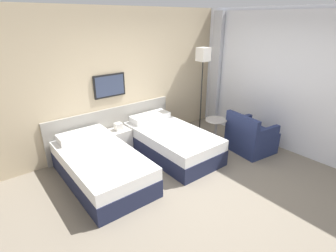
{
  "coord_description": "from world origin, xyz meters",
  "views": [
    {
      "loc": [
        -2.61,
        -2.38,
        2.5
      ],
      "look_at": [
        0.16,
        1.11,
        0.65
      ],
      "focal_mm": 28.0,
      "sensor_mm": 36.0,
      "label": 1
    }
  ],
  "objects_px": {
    "side_table": "(216,128)",
    "bed_near_window": "(171,142)",
    "floor_lamp": "(203,62)",
    "armchair": "(250,138)",
    "bed_near_door": "(101,166)",
    "nightstand": "(119,140)"
  },
  "relations": [
    {
      "from": "bed_near_window",
      "to": "floor_lamp",
      "type": "bearing_deg",
      "value": 18.44
    },
    {
      "from": "side_table",
      "to": "armchair",
      "type": "bearing_deg",
      "value": -53.91
    },
    {
      "from": "bed_near_window",
      "to": "nightstand",
      "type": "xyz_separation_m",
      "value": [
        -0.74,
        0.73,
        -0.02
      ]
    },
    {
      "from": "side_table",
      "to": "armchair",
      "type": "distance_m",
      "value": 0.71
    },
    {
      "from": "floor_lamp",
      "to": "bed_near_door",
      "type": "bearing_deg",
      "value": -171.57
    },
    {
      "from": "bed_near_door",
      "to": "side_table",
      "type": "bearing_deg",
      "value": -7.62
    },
    {
      "from": "bed_near_window",
      "to": "armchair",
      "type": "relative_size",
      "value": 2.22
    },
    {
      "from": "floor_lamp",
      "to": "armchair",
      "type": "bearing_deg",
      "value": -83.64
    },
    {
      "from": "bed_near_window",
      "to": "armchair",
      "type": "distance_m",
      "value": 1.59
    },
    {
      "from": "floor_lamp",
      "to": "armchair",
      "type": "relative_size",
      "value": 2.22
    },
    {
      "from": "bed_near_window",
      "to": "floor_lamp",
      "type": "xyz_separation_m",
      "value": [
        1.18,
        0.39,
        1.36
      ]
    },
    {
      "from": "bed_near_door",
      "to": "nightstand",
      "type": "distance_m",
      "value": 1.04
    },
    {
      "from": "bed_near_door",
      "to": "floor_lamp",
      "type": "relative_size",
      "value": 1.0
    },
    {
      "from": "bed_near_window",
      "to": "floor_lamp",
      "type": "relative_size",
      "value": 1.0
    },
    {
      "from": "side_table",
      "to": "bed_near_window",
      "type": "bearing_deg",
      "value": 160.68
    },
    {
      "from": "nightstand",
      "to": "floor_lamp",
      "type": "relative_size",
      "value": 0.31
    },
    {
      "from": "bed_near_door",
      "to": "floor_lamp",
      "type": "distance_m",
      "value": 3.01
    },
    {
      "from": "nightstand",
      "to": "floor_lamp",
      "type": "xyz_separation_m",
      "value": [
        1.91,
        -0.34,
        1.38
      ]
    },
    {
      "from": "bed_near_door",
      "to": "side_table",
      "type": "height_order",
      "value": "bed_near_door"
    },
    {
      "from": "bed_near_window",
      "to": "side_table",
      "type": "relative_size",
      "value": 3.19
    },
    {
      "from": "bed_near_window",
      "to": "side_table",
      "type": "bearing_deg",
      "value": -19.32
    },
    {
      "from": "nightstand",
      "to": "floor_lamp",
      "type": "bearing_deg",
      "value": -10.03
    }
  ]
}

